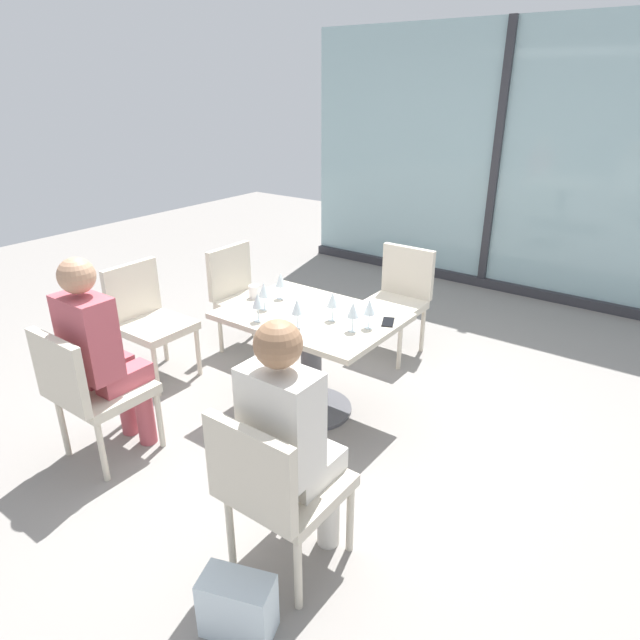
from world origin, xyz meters
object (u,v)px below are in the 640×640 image
at_px(wine_glass_0, 333,300).
at_px(chair_front_right, 275,485).
at_px(wine_glass_6, 353,311).
at_px(chair_front_left, 89,387).
at_px(dining_table_main, 311,343).
at_px(chair_near_window, 398,295).
at_px(wine_glass_4, 297,307).
at_px(wine_glass_3, 369,308).
at_px(coffee_cup, 255,291).
at_px(chair_side_end, 147,315).
at_px(person_front_right, 290,434).
at_px(chair_far_left, 244,293).
at_px(wine_glass_2, 281,280).
at_px(handbag_0, 238,606).
at_px(cell_phone_on_table, 388,322).
at_px(wine_glass_1, 264,290).
at_px(wine_glass_5, 258,301).
at_px(person_front_left, 100,349).

bearing_deg(wine_glass_0, chair_front_right, -65.87).
bearing_deg(wine_glass_6, wine_glass_0, 160.25).
bearing_deg(wine_glass_6, chair_front_left, -133.58).
xyz_separation_m(dining_table_main, chair_near_window, (0.00, 1.19, -0.02)).
xyz_separation_m(chair_front_left, wine_glass_4, (0.77, 0.97, 0.37)).
height_order(wine_glass_3, coffee_cup, wine_glass_3).
bearing_deg(chair_side_end, wine_glass_3, 11.22).
distance_m(chair_front_right, person_front_right, 0.23).
relative_size(chair_far_left, wine_glass_0, 4.70).
bearing_deg(wine_glass_2, wine_glass_6, -13.10).
height_order(chair_near_window, chair_side_end, same).
distance_m(wine_glass_3, handbag_0, 1.75).
bearing_deg(handbag_0, wine_glass_0, 91.98).
bearing_deg(dining_table_main, cell_phone_on_table, 19.67).
bearing_deg(coffee_cup, wine_glass_1, -32.01).
bearing_deg(chair_front_right, dining_table_main, 120.69).
height_order(chair_front_right, wine_glass_5, wine_glass_5).
height_order(chair_near_window, person_front_right, person_front_right).
distance_m(dining_table_main, coffee_cup, 0.55).
bearing_deg(chair_near_window, wine_glass_6, -73.79).
bearing_deg(cell_phone_on_table, wine_glass_5, -169.94).
distance_m(chair_front_left, wine_glass_4, 1.29).
distance_m(person_front_right, coffee_cup, 1.61).
bearing_deg(wine_glass_4, cell_phone_on_table, 43.52).
bearing_deg(cell_phone_on_table, person_front_right, -103.84).
bearing_deg(chair_front_left, person_front_right, 4.43).
distance_m(chair_front_right, chair_far_left, 2.42).
relative_size(dining_table_main, coffee_cup, 12.41).
bearing_deg(dining_table_main, chair_front_right, -59.31).
height_order(chair_front_left, handbag_0, chair_front_left).
bearing_deg(person_front_left, chair_side_end, 128.56).
bearing_deg(wine_glass_1, wine_glass_6, 4.81).
relative_size(chair_front_left, wine_glass_3, 4.70).
distance_m(chair_front_left, wine_glass_5, 1.10).
distance_m(chair_side_end, wine_glass_0, 1.56).
relative_size(person_front_left, coffee_cup, 14.00).
distance_m(chair_side_end, handbag_0, 2.44).
xyz_separation_m(person_front_left, wine_glass_3, (1.12, 1.11, 0.16)).
xyz_separation_m(chair_far_left, coffee_cup, (0.57, -0.46, 0.28)).
bearing_deg(wine_glass_3, person_front_left, -135.31).
bearing_deg(chair_front_left, person_front_left, 90.00).
bearing_deg(wine_glass_0, chair_far_left, 159.45).
relative_size(wine_glass_1, wine_glass_2, 1.00).
height_order(chair_front_left, person_front_right, person_front_right).
relative_size(wine_glass_3, wine_glass_5, 1.00).
bearing_deg(person_front_right, wine_glass_5, 138.72).
relative_size(chair_front_left, handbag_0, 2.90).
relative_size(person_front_right, wine_glass_5, 6.81).
xyz_separation_m(chair_front_right, handbag_0, (0.07, -0.33, -0.36)).
relative_size(chair_far_left, cell_phone_on_table, 6.04).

